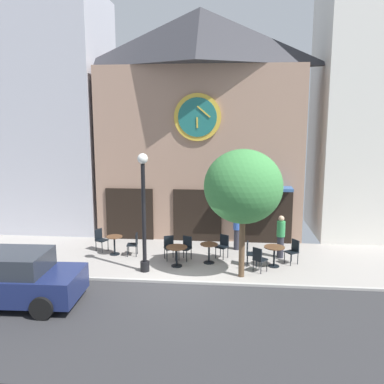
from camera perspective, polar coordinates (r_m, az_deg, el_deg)
ground_plane at (r=13.48m, az=-1.65°, el=-13.19°), size 24.19×10.37×0.13m
clock_building at (r=18.76m, az=1.12°, el=9.92°), size 9.10×3.79×10.10m
neighbor_building_left at (r=21.95m, az=-20.42°, el=10.21°), size 6.58×4.63×11.19m
neighbor_building_right at (r=20.79m, az=25.00°, el=11.57°), size 5.67×4.37×12.36m
street_lamp at (r=14.24m, az=-6.74°, el=-2.89°), size 0.36×0.36×4.18m
street_tree at (r=13.57m, az=7.15°, el=0.72°), size 2.61×2.35×4.36m
cafe_table_near_door at (r=16.61m, az=-10.76°, el=-6.89°), size 0.64×0.64×0.75m
cafe_table_rightmost at (r=15.06m, az=-2.15°, el=-8.34°), size 0.78×0.78×0.74m
cafe_table_near_curb at (r=15.40m, az=2.39°, el=-8.07°), size 0.66×0.66×0.74m
cafe_table_leftmost at (r=15.32m, az=11.40°, el=-8.22°), size 0.75×0.75×0.75m
cafe_chair_left_end at (r=15.26m, az=8.08°, el=-8.25°), size 0.44×0.44×0.90m
cafe_chair_mid_row at (r=15.80m, az=13.93°, el=-7.81°), size 0.55×0.55×0.90m
cafe_chair_outer at (r=15.83m, az=-3.17°, el=-7.49°), size 0.53×0.53×0.90m
cafe_chair_curbside at (r=17.20m, az=-12.67°, el=-6.28°), size 0.54×0.54×0.90m
cafe_chair_near_tree at (r=14.68m, az=9.31°, el=-9.03°), size 0.56×0.56×0.90m
cafe_chair_facing_wall at (r=16.34m, az=-8.05°, el=-7.01°), size 0.44×0.44×0.90m
cafe_chair_by_entrance at (r=16.01m, az=4.34°, el=-7.30°), size 0.55×0.55×0.90m
cafe_chair_facing_street at (r=15.76m, az=-0.82°, el=-7.55°), size 0.53×0.53×0.90m
pedestrian_green at (r=16.24m, az=12.27°, el=-6.02°), size 0.35×0.35×1.67m
pedestrian_blue at (r=16.95m, az=6.32°, el=-5.17°), size 0.45×0.45×1.67m
parked_car_navy at (r=13.25m, az=-24.47°, el=-10.89°), size 4.36×2.14×1.55m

